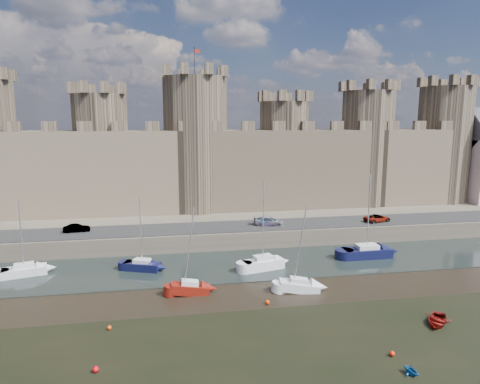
{
  "coord_description": "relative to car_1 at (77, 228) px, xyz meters",
  "views": [
    {
      "loc": [
        -3.37,
        -27.48,
        18.46
      ],
      "look_at": [
        5.31,
        22.0,
        9.85
      ],
      "focal_mm": 32.0,
      "sensor_mm": 36.0,
      "label": 1
    }
  ],
  "objects": [
    {
      "name": "car_3",
      "position": [
        45.17,
        -1.65,
        0.01
      ],
      "size": [
        4.72,
        3.04,
        1.21
      ],
      "primitive_type": "imported",
      "rotation": [
        0.0,
        0.0,
        1.83
      ],
      "color": "gray",
      "rests_on": "quay"
    },
    {
      "name": "road",
      "position": [
        16.09,
        -0.66,
        -0.55
      ],
      "size": [
        160.0,
        7.0,
        0.1
      ],
      "primitive_type": "cube",
      "color": "black",
      "rests_on": "quay"
    },
    {
      "name": "dinghy_4",
      "position": [
        36.62,
        -29.54,
        -2.77
      ],
      "size": [
        3.85,
        3.93,
        0.67
      ],
      "primitive_type": "imported",
      "rotation": [
        1.57,
        0.0,
        5.56
      ],
      "color": "maroon",
      "rests_on": "ground"
    },
    {
      "name": "buoy_1",
      "position": [
        7.4,
        -25.39,
        -2.89
      ],
      "size": [
        0.41,
        0.41,
        0.41
      ],
      "primitive_type": "sphere",
      "color": "#D64009",
      "rests_on": "ground"
    },
    {
      "name": "buoy_3",
      "position": [
        22.45,
        -22.66,
        -2.87
      ],
      "size": [
        0.46,
        0.46,
        0.46
      ],
      "primitive_type": "sphere",
      "color": "#EA3F0A",
      "rests_on": "ground"
    },
    {
      "name": "car_1",
      "position": [
        0.0,
        0.0,
        0.0
      ],
      "size": [
        3.77,
        1.72,
        1.2
      ],
      "primitive_type": "imported",
      "rotation": [
        0.0,
        0.0,
        1.7
      ],
      "color": "gray",
      "rests_on": "quay"
    },
    {
      "name": "dinghy_5",
      "position": [
        29.96,
        -36.22,
        -2.74
      ],
      "size": [
        1.61,
        1.71,
        0.72
      ],
      "primitive_type": "imported",
      "rotation": [
        1.57,
        0.0,
        0.41
      ],
      "color": "#144D8A",
      "rests_on": "ground"
    },
    {
      "name": "sailboat_0",
      "position": [
        -4.18,
        -9.97,
        -2.36
      ],
      "size": [
        5.24,
        3.15,
        9.18
      ],
      "rotation": [
        0.0,
        0.0,
        0.27
      ],
      "color": "silver",
      "rests_on": "ground"
    },
    {
      "name": "quay",
      "position": [
        16.09,
        25.34,
        -1.85
      ],
      "size": [
        160.0,
        60.0,
        2.5
      ],
      "primitive_type": "cube",
      "color": "#4C443A",
      "rests_on": "ground"
    },
    {
      "name": "buoy_0",
      "position": [
        7.21,
        -31.92,
        -2.86
      ],
      "size": [
        0.49,
        0.49,
        0.49
      ],
      "primitive_type": "sphere",
      "color": "red",
      "rests_on": "ground"
    },
    {
      "name": "sailboat_4",
      "position": [
        14.92,
        -18.7,
        -2.39
      ],
      "size": [
        4.08,
        1.63,
        9.48
      ],
      "rotation": [
        0.0,
        0.0,
        -0.01
      ],
      "color": "maroon",
      "rests_on": "ground"
    },
    {
      "name": "ground",
      "position": [
        16.09,
        -34.66,
        -3.1
      ],
      "size": [
        160.0,
        160.0,
        0.0
      ],
      "primitive_type": "plane",
      "color": "black",
      "rests_on": "ground"
    },
    {
      "name": "sailboat_5",
      "position": [
        26.6,
        -20.05,
        -2.41
      ],
      "size": [
        4.53,
        2.27,
        9.35
      ],
      "rotation": [
        0.0,
        0.0,
        -0.14
      ],
      "color": "silver",
      "rests_on": "ground"
    },
    {
      "name": "sailboat_3",
      "position": [
        39.05,
        -10.7,
        -2.25
      ],
      "size": [
        6.44,
        2.52,
        11.29
      ],
      "rotation": [
        0.0,
        0.0,
        0.0
      ],
      "color": "black",
      "rests_on": "ground"
    },
    {
      "name": "sailboat_2",
      "position": [
        24.28,
        -12.75,
        -2.24
      ],
      "size": [
        5.43,
        3.16,
        11.0
      ],
      "rotation": [
        0.0,
        0.0,
        0.24
      ],
      "color": "white",
      "rests_on": "ground"
    },
    {
      "name": "castle",
      "position": [
        15.46,
        13.34,
        8.57
      ],
      "size": [
        108.5,
        11.0,
        29.0
      ],
      "color": "#42382B",
      "rests_on": "quay"
    },
    {
      "name": "sailboat_1",
      "position": [
        9.54,
        -10.58,
        -2.36
      ],
      "size": [
        4.82,
        3.21,
        9.0
      ],
      "rotation": [
        0.0,
        0.0,
        -0.36
      ],
      "color": "black",
      "rests_on": "ground"
    },
    {
      "name": "buoy_5",
      "position": [
        29.89,
        -33.67,
        -2.88
      ],
      "size": [
        0.43,
        0.43,
        0.43
      ],
      "primitive_type": "sphere",
      "color": "red",
      "rests_on": "ground"
    },
    {
      "name": "car_2",
      "position": [
        27.91,
        -0.85,
        0.07
      ],
      "size": [
        4.87,
        2.73,
        1.33
      ],
      "primitive_type": "imported",
      "rotation": [
        0.0,
        0.0,
        1.37
      ],
      "color": "gray",
      "rests_on": "quay"
    },
    {
      "name": "water_channel",
      "position": [
        16.09,
        -10.66,
        -3.06
      ],
      "size": [
        160.0,
        12.0,
        0.08
      ],
      "primitive_type": "cube",
      "color": "black",
      "rests_on": "ground"
    }
  ]
}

